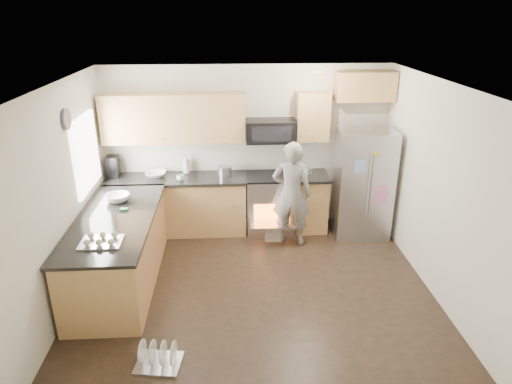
{
  "coord_description": "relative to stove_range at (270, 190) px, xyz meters",
  "views": [
    {
      "loc": [
        -0.28,
        -5.04,
        3.37
      ],
      "look_at": [
        0.05,
        0.5,
        1.13
      ],
      "focal_mm": 32.0,
      "sensor_mm": 36.0,
      "label": 1
    }
  ],
  "objects": [
    {
      "name": "peninsula",
      "position": [
        -2.1,
        -1.44,
        -0.21
      ],
      "size": [
        0.96,
        2.36,
        1.03
      ],
      "color": "#A36D41",
      "rests_on": "ground"
    },
    {
      "name": "stove_range",
      "position": [
        0.0,
        0.0,
        0.0
      ],
      "size": [
        0.76,
        0.97,
        1.79
      ],
      "color": "#B7B7BC",
      "rests_on": "ground"
    },
    {
      "name": "ground",
      "position": [
        -0.35,
        -1.69,
        -0.68
      ],
      "size": [
        4.5,
        4.5,
        0.0
      ],
      "primitive_type": "plane",
      "color": "black",
      "rests_on": "ground"
    },
    {
      "name": "room_shell",
      "position": [
        -0.39,
        -1.68,
        1.0
      ],
      "size": [
        4.54,
        4.04,
        2.62
      ],
      "color": "beige",
      "rests_on": "ground"
    },
    {
      "name": "dish_rack",
      "position": [
        -1.4,
        -3.03,
        -0.6
      ],
      "size": [
        0.49,
        0.42,
        0.28
      ],
      "rotation": [
        0.0,
        0.0,
        -0.14
      ],
      "color": "#B7B7BC",
      "rests_on": "ground"
    },
    {
      "name": "refrigerator",
      "position": [
        1.42,
        -0.24,
        0.17
      ],
      "size": [
        0.85,
        0.68,
        1.7
      ],
      "rotation": [
        0.0,
        0.0,
        -0.04
      ],
      "color": "#B7B7BC",
      "rests_on": "ground"
    },
    {
      "name": "back_cabinet_run",
      "position": [
        -0.94,
        0.06,
        0.29
      ],
      "size": [
        4.45,
        0.64,
        2.5
      ],
      "color": "#A36D41",
      "rests_on": "ground"
    },
    {
      "name": "person",
      "position": [
        0.27,
        -0.49,
        0.13
      ],
      "size": [
        0.66,
        0.52,
        1.61
      ],
      "primitive_type": "imported",
      "rotation": [
        0.0,
        0.0,
        2.9
      ],
      "color": "gray",
      "rests_on": "ground"
    }
  ]
}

